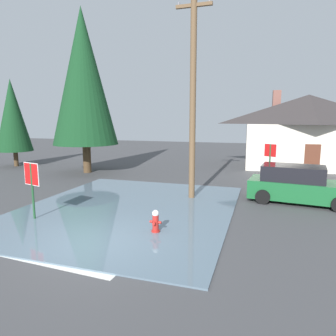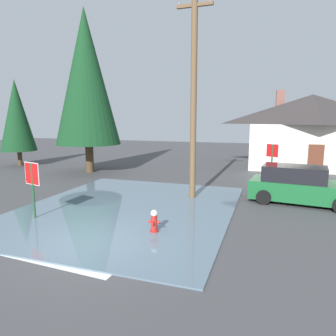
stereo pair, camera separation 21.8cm
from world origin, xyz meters
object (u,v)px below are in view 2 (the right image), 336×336
house (310,130)px  parked_car (300,186)px  pine_tree_tall_left (17,116)px  pine_tree_mid_left (86,78)px  utility_pole (194,96)px  stop_sign_far (272,156)px  fire_hydrant (154,222)px  stop_sign_near (32,179)px

house → parked_car: 11.10m
pine_tree_tall_left → pine_tree_mid_left: pine_tree_mid_left is taller
utility_pole → pine_tree_mid_left: (-8.54, 4.66, 1.69)m
house → pine_tree_tall_left: size_ratio=1.46×
stop_sign_far → house: bearing=71.0°
fire_hydrant → stop_sign_far: bearing=66.5°
fire_hydrant → house: (6.33, 16.20, 2.46)m
fire_hydrant → house: 17.57m
house → pine_tree_mid_left: 16.65m
stop_sign_far → stop_sign_near: bearing=-134.8°
parked_car → fire_hydrant: bearing=-131.8°
fire_hydrant → stop_sign_far: stop_sign_far is taller
stop_sign_near → utility_pole: 7.52m
stop_sign_near → pine_tree_tall_left: bearing=136.1°
house → pine_tree_mid_left: bearing=-155.0°
parked_car → pine_tree_tall_left: size_ratio=0.68×
stop_sign_near → house: size_ratio=0.22×
stop_sign_near → pine_tree_tall_left: (-10.55, 10.16, 2.42)m
parked_car → pine_tree_tall_left: (-20.12, 4.68, 3.16)m
stop_sign_far → pine_tree_tall_left: 19.14m
stop_sign_far → house: size_ratio=0.24×
stop_sign_near → house: bearing=55.8°
stop_sign_far → fire_hydrant: bearing=-113.5°
stop_sign_near → house: 19.75m
pine_tree_mid_left → pine_tree_tall_left: bearing=173.7°
stop_sign_near → fire_hydrant: (4.75, 0.09, -1.15)m
fire_hydrant → parked_car: bearing=48.2°
utility_pole → stop_sign_far: utility_pole is taller
stop_sign_near → fire_hydrant: size_ratio=2.73×
fire_hydrant → parked_car: (4.82, 5.39, 0.40)m
fire_hydrant → utility_pole: 6.37m
stop_sign_near → fire_hydrant: 4.89m
stop_sign_far → parked_car: size_ratio=0.52×
utility_pole → parked_car: bearing=9.0°
fire_hydrant → pine_tree_mid_left: pine_tree_mid_left is taller
fire_hydrant → stop_sign_near: bearing=-178.9°
stop_sign_near → stop_sign_far: stop_sign_far is taller
utility_pole → stop_sign_far: bearing=46.7°
parked_car → pine_tree_mid_left: bearing=163.5°
utility_pole → parked_car: 6.17m
house → pine_tree_mid_left: pine_tree_mid_left is taller
stop_sign_far → parked_car: (1.19, -2.97, -0.91)m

